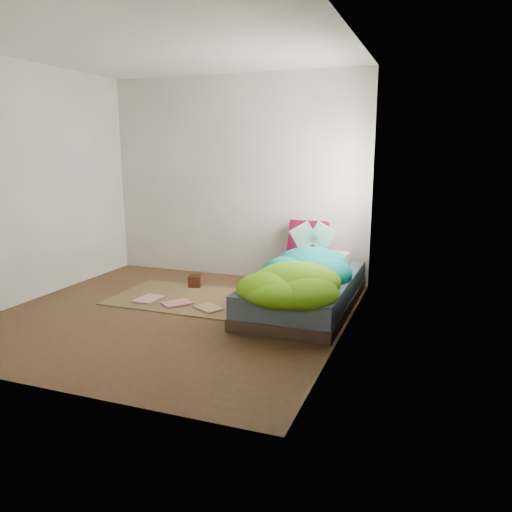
{
  "coord_description": "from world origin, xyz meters",
  "views": [
    {
      "loc": [
        2.52,
        -4.3,
        1.66
      ],
      "look_at": [
        0.65,
        0.75,
        0.52
      ],
      "focal_mm": 35.0,
      "sensor_mm": 36.0,
      "label": 1
    }
  ],
  "objects_px": {
    "bed": "(305,292)",
    "floor_book_b": "(173,301)",
    "open_book": "(313,227)",
    "pillow_magenta": "(308,241)",
    "wooden_box": "(195,281)",
    "floor_book_a": "(140,298)"
  },
  "relations": [
    {
      "from": "floor_book_a",
      "to": "floor_book_b",
      "type": "relative_size",
      "value": 1.07
    },
    {
      "from": "open_book",
      "to": "pillow_magenta",
      "type": "bearing_deg",
      "value": 90.02
    },
    {
      "from": "open_book",
      "to": "floor_book_b",
      "type": "relative_size",
      "value": 1.35
    },
    {
      "from": "bed",
      "to": "wooden_box",
      "type": "height_order",
      "value": "bed"
    },
    {
      "from": "floor_book_b",
      "to": "open_book",
      "type": "bearing_deg",
      "value": 67.18
    },
    {
      "from": "pillow_magenta",
      "to": "open_book",
      "type": "xyz_separation_m",
      "value": [
        0.16,
        -0.4,
        0.23
      ]
    },
    {
      "from": "floor_book_b",
      "to": "floor_book_a",
      "type": "bearing_deg",
      "value": -140.66
    },
    {
      "from": "bed",
      "to": "open_book",
      "type": "height_order",
      "value": "open_book"
    },
    {
      "from": "wooden_box",
      "to": "floor_book_b",
      "type": "distance_m",
      "value": 0.67
    },
    {
      "from": "bed",
      "to": "open_book",
      "type": "xyz_separation_m",
      "value": [
        -0.03,
        0.43,
        0.64
      ]
    },
    {
      "from": "wooden_box",
      "to": "floor_book_b",
      "type": "height_order",
      "value": "wooden_box"
    },
    {
      "from": "floor_book_a",
      "to": "floor_book_b",
      "type": "xyz_separation_m",
      "value": [
        0.41,
        0.02,
        0.0
      ]
    },
    {
      "from": "wooden_box",
      "to": "floor_book_a",
      "type": "xyz_separation_m",
      "value": [
        -0.34,
        -0.69,
        -0.06
      ]
    },
    {
      "from": "pillow_magenta",
      "to": "floor_book_a",
      "type": "height_order",
      "value": "pillow_magenta"
    },
    {
      "from": "open_book",
      "to": "floor_book_a",
      "type": "xyz_separation_m",
      "value": [
        -1.78,
        -0.83,
        -0.78
      ]
    },
    {
      "from": "bed",
      "to": "floor_book_b",
      "type": "bearing_deg",
      "value": -164.85
    },
    {
      "from": "bed",
      "to": "floor_book_a",
      "type": "bearing_deg",
      "value": -167.55
    },
    {
      "from": "wooden_box",
      "to": "floor_book_b",
      "type": "bearing_deg",
      "value": -84.29
    },
    {
      "from": "bed",
      "to": "wooden_box",
      "type": "bearing_deg",
      "value": 168.89
    },
    {
      "from": "pillow_magenta",
      "to": "wooden_box",
      "type": "distance_m",
      "value": 1.48
    },
    {
      "from": "bed",
      "to": "floor_book_b",
      "type": "height_order",
      "value": "bed"
    },
    {
      "from": "wooden_box",
      "to": "floor_book_a",
      "type": "bearing_deg",
      "value": -116.47
    }
  ]
}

